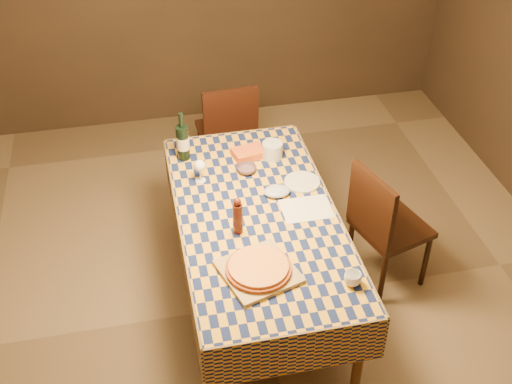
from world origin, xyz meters
TOP-DOWN VIEW (x-y plane):
  - room at (0.00, 0.00)m, footprint 5.00×5.10m
  - dining_table at (0.00, 0.00)m, footprint 0.94×1.84m
  - cutting_board at (-0.10, -0.48)m, footprint 0.46×0.46m
  - pizza at (-0.10, -0.48)m, footprint 0.46×0.46m
  - pepper_mill at (-0.14, -0.13)m, footprint 0.07×0.07m
  - bowl at (0.02, 0.43)m, footprint 0.16×0.16m
  - wine_glass at (-0.28, 0.40)m, footprint 0.08×0.08m
  - wine_bottle at (-0.36, 0.67)m, footprint 0.11×0.11m
  - deli_tub at (0.22, 0.56)m, footprint 0.14×0.14m
  - takeout_container at (0.07, 0.60)m, footprint 0.23×0.18m
  - white_plate at (0.34, 0.25)m, footprint 0.25×0.25m
  - tumbler at (0.36, -0.65)m, footprint 0.10×0.10m
  - flour_patch at (0.30, -0.01)m, footprint 0.30×0.23m
  - flour_bag at (0.15, 0.17)m, footprint 0.17×0.13m
  - chair_far at (0.05, 1.35)m, footprint 0.44×0.45m
  - chair_right at (0.83, 0.04)m, footprint 0.53×0.53m

SIDE VIEW (x-z plane):
  - chair_far at x=0.05m, z-range 0.06..0.99m
  - chair_right at x=0.83m, z-range 0.06..0.99m
  - dining_table at x=0.00m, z-range 0.31..1.08m
  - flour_patch at x=0.30m, z-range 0.77..0.77m
  - white_plate at x=0.34m, z-range 0.77..0.78m
  - cutting_board at x=-0.10m, z-range 0.77..0.79m
  - bowl at x=0.02m, z-range 0.77..0.81m
  - flour_bag at x=0.15m, z-range 0.77..0.82m
  - takeout_container at x=0.07m, z-range 0.77..0.82m
  - tumbler at x=0.36m, z-range 0.77..0.84m
  - pizza at x=-0.10m, z-range 0.79..0.83m
  - deli_tub at x=0.22m, z-range 0.77..0.88m
  - wine_glass at x=-0.28m, z-range 0.80..0.96m
  - pepper_mill at x=-0.14m, z-range 0.76..1.00m
  - wine_bottle at x=-0.36m, z-range 0.73..1.07m
  - room at x=0.00m, z-range 0.00..2.70m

